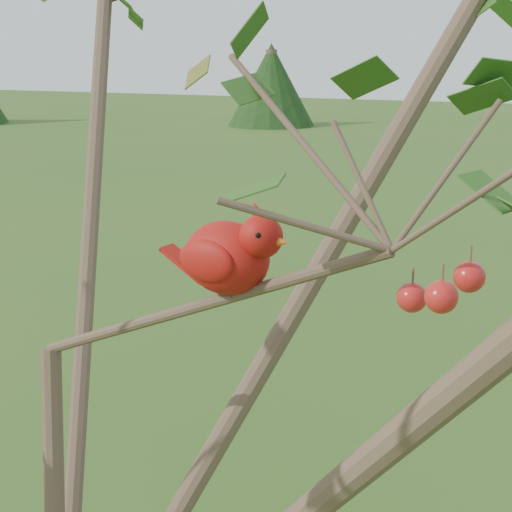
# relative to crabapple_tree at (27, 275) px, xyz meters

# --- Properties ---
(crabapple_tree) EXTENTS (2.35, 2.05, 2.95)m
(crabapple_tree) POSITION_rel_crabapple_tree_xyz_m (0.00, 0.00, 0.00)
(crabapple_tree) COLOR #493427
(crabapple_tree) RESTS_ON ground
(cardinal) EXTENTS (0.22, 0.12, 0.15)m
(cardinal) POSITION_rel_crabapple_tree_xyz_m (0.29, 0.09, 0.04)
(cardinal) COLOR #B5120F
(cardinal) RESTS_ON ground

